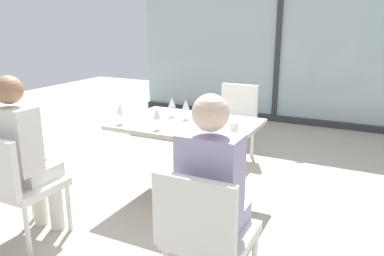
{
  "coord_description": "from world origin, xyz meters",
  "views": [
    {
      "loc": [
        1.53,
        -2.98,
        1.62
      ],
      "look_at": [
        0.0,
        0.1,
        0.65
      ],
      "focal_mm": 35.85,
      "sensor_mm": 36.0,
      "label": 1
    }
  ],
  "objects_px": {
    "wine_glass_1": "(120,109)",
    "cell_phone_on_table": "(219,121)",
    "chair_near_window": "(235,117)",
    "chair_front_left": "(14,182)",
    "wine_glass_2": "(172,103)",
    "wine_glass_3": "(157,114)",
    "person_front_right": "(214,190)",
    "chair_front_right": "(206,231)",
    "dining_table_main": "(187,142)",
    "person_front_left": "(23,151)",
    "wine_glass_0": "(186,105)",
    "coffee_cup": "(234,127)"
  },
  "relations": [
    {
      "from": "dining_table_main",
      "to": "coffee_cup",
      "type": "relative_size",
      "value": 13.75
    },
    {
      "from": "wine_glass_0",
      "to": "coffee_cup",
      "type": "distance_m",
      "value": 0.61
    },
    {
      "from": "chair_near_window",
      "to": "chair_front_left",
      "type": "bearing_deg",
      "value": -106.74
    },
    {
      "from": "wine_glass_1",
      "to": "person_front_left",
      "type": "bearing_deg",
      "value": -106.49
    },
    {
      "from": "chair_front_right",
      "to": "chair_near_window",
      "type": "relative_size",
      "value": 1.0
    },
    {
      "from": "wine_glass_1",
      "to": "cell_phone_on_table",
      "type": "distance_m",
      "value": 0.89
    },
    {
      "from": "person_front_left",
      "to": "wine_glass_0",
      "type": "xyz_separation_m",
      "value": [
        0.69,
        1.26,
        0.16
      ]
    },
    {
      "from": "person_front_right",
      "to": "person_front_left",
      "type": "bearing_deg",
      "value": 180.0
    },
    {
      "from": "wine_glass_2",
      "to": "chair_near_window",
      "type": "bearing_deg",
      "value": 78.16
    },
    {
      "from": "chair_near_window",
      "to": "wine_glass_2",
      "type": "relative_size",
      "value": 4.7
    },
    {
      "from": "wine_glass_1",
      "to": "wine_glass_2",
      "type": "height_order",
      "value": "same"
    },
    {
      "from": "person_front_right",
      "to": "wine_glass_2",
      "type": "xyz_separation_m",
      "value": [
        -1.0,
        1.29,
        0.16
      ]
    },
    {
      "from": "wine_glass_0",
      "to": "dining_table_main",
      "type": "bearing_deg",
      "value": -57.57
    },
    {
      "from": "chair_front_right",
      "to": "person_front_right",
      "type": "relative_size",
      "value": 0.69
    },
    {
      "from": "wine_glass_2",
      "to": "chair_front_right",
      "type": "bearing_deg",
      "value": -54.66
    },
    {
      "from": "person_front_right",
      "to": "coffee_cup",
      "type": "xyz_separation_m",
      "value": [
        -0.27,
        1.03,
        0.08
      ]
    },
    {
      "from": "dining_table_main",
      "to": "wine_glass_1",
      "type": "bearing_deg",
      "value": -149.08
    },
    {
      "from": "chair_front_right",
      "to": "cell_phone_on_table",
      "type": "height_order",
      "value": "chair_front_right"
    },
    {
      "from": "wine_glass_2",
      "to": "wine_glass_0",
      "type": "bearing_deg",
      "value": -11.5
    },
    {
      "from": "person_front_left",
      "to": "wine_glass_3",
      "type": "xyz_separation_m",
      "value": [
        0.64,
        0.84,
        0.16
      ]
    },
    {
      "from": "chair_front_right",
      "to": "wine_glass_2",
      "type": "relative_size",
      "value": 4.7
    },
    {
      "from": "person_front_right",
      "to": "wine_glass_2",
      "type": "bearing_deg",
      "value": 127.56
    },
    {
      "from": "person_front_right",
      "to": "wine_glass_3",
      "type": "relative_size",
      "value": 6.81
    },
    {
      "from": "dining_table_main",
      "to": "wine_glass_1",
      "type": "xyz_separation_m",
      "value": [
        -0.51,
        -0.3,
        0.32
      ]
    },
    {
      "from": "wine_glass_1",
      "to": "cell_phone_on_table",
      "type": "xyz_separation_m",
      "value": [
        0.76,
        0.45,
        -0.13
      ]
    },
    {
      "from": "wine_glass_1",
      "to": "wine_glass_3",
      "type": "distance_m",
      "value": 0.39
    },
    {
      "from": "cell_phone_on_table",
      "to": "person_front_right",
      "type": "bearing_deg",
      "value": -80.72
    },
    {
      "from": "wine_glass_1",
      "to": "person_front_right",
      "type": "bearing_deg",
      "value": -33.8
    },
    {
      "from": "dining_table_main",
      "to": "person_front_left",
      "type": "relative_size",
      "value": 0.98
    },
    {
      "from": "chair_near_window",
      "to": "wine_glass_0",
      "type": "xyz_separation_m",
      "value": [
        -0.07,
        -1.16,
        0.37
      ]
    },
    {
      "from": "dining_table_main",
      "to": "coffee_cup",
      "type": "height_order",
      "value": "coffee_cup"
    },
    {
      "from": "dining_table_main",
      "to": "person_front_left",
      "type": "distance_m",
      "value": 1.39
    },
    {
      "from": "dining_table_main",
      "to": "wine_glass_2",
      "type": "height_order",
      "value": "wine_glass_2"
    },
    {
      "from": "chair_front_right",
      "to": "chair_front_left",
      "type": "xyz_separation_m",
      "value": [
        -1.52,
        0.0,
        0.0
      ]
    },
    {
      "from": "chair_front_right",
      "to": "chair_near_window",
      "type": "bearing_deg",
      "value": 106.74
    },
    {
      "from": "cell_phone_on_table",
      "to": "dining_table_main",
      "type": "bearing_deg",
      "value": -162.82
    },
    {
      "from": "wine_glass_2",
      "to": "dining_table_main",
      "type": "bearing_deg",
      "value": -30.81
    },
    {
      "from": "wine_glass_3",
      "to": "cell_phone_on_table",
      "type": "bearing_deg",
      "value": 50.76
    },
    {
      "from": "chair_near_window",
      "to": "person_front_left",
      "type": "distance_m",
      "value": 2.54
    },
    {
      "from": "dining_table_main",
      "to": "person_front_right",
      "type": "height_order",
      "value": "person_front_right"
    },
    {
      "from": "chair_front_right",
      "to": "wine_glass_1",
      "type": "xyz_separation_m",
      "value": [
        -1.27,
        0.96,
        0.37
      ]
    },
    {
      "from": "chair_front_right",
      "to": "wine_glass_1",
      "type": "relative_size",
      "value": 4.7
    },
    {
      "from": "wine_glass_0",
      "to": "wine_glass_3",
      "type": "distance_m",
      "value": 0.43
    },
    {
      "from": "dining_table_main",
      "to": "chair_front_left",
      "type": "height_order",
      "value": "chair_front_left"
    },
    {
      "from": "chair_near_window",
      "to": "person_front_right",
      "type": "height_order",
      "value": "person_front_right"
    },
    {
      "from": "chair_front_left",
      "to": "wine_glass_0",
      "type": "distance_m",
      "value": 1.58
    },
    {
      "from": "dining_table_main",
      "to": "chair_front_right",
      "type": "height_order",
      "value": "chair_front_right"
    },
    {
      "from": "wine_glass_0",
      "to": "coffee_cup",
      "type": "bearing_deg",
      "value": -22.52
    },
    {
      "from": "chair_front_right",
      "to": "person_front_right",
      "type": "height_order",
      "value": "person_front_right"
    },
    {
      "from": "person_front_right",
      "to": "cell_phone_on_table",
      "type": "relative_size",
      "value": 8.75
    }
  ]
}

